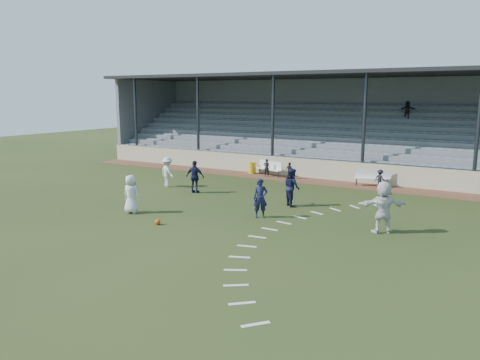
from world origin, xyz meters
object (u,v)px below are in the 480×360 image
trash_bin (252,168)px  player_white_lead (131,194)px  bench_right (373,176)px  bench_left (270,167)px  football (158,222)px  player_navy_lead (260,198)px

trash_bin → player_white_lead: size_ratio=0.45×
bench_right → player_white_lead: 13.90m
bench_left → football: (1.44, -12.63, -0.47)m
bench_right → player_white_lead: bearing=-140.1°
player_navy_lead → bench_left: bearing=82.8°
bench_right → player_navy_lead: size_ratio=1.20×
player_white_lead → player_navy_lead: (5.28, 2.24, -0.01)m
football → player_navy_lead: 4.40m
bench_left → bench_right: 6.64m
trash_bin → football: trash_bin is taller
trash_bin → bench_left: bearing=-3.9°
bench_right → player_white_lead: size_ratio=1.19×
bench_right → player_white_lead: player_white_lead is taller
bench_right → trash_bin: bench_right is taller
trash_bin → player_white_lead: 11.87m
bench_left → bench_right: same height
player_white_lead → bench_left: bearing=-100.0°
bench_left → player_white_lead: bearing=-76.5°
bench_left → trash_bin: 1.37m
trash_bin → player_navy_lead: (5.83, -9.61, 0.44)m
trash_bin → football: size_ratio=3.30×
bench_right → player_navy_lead: bearing=-120.5°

